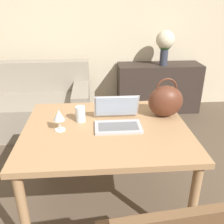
{
  "coord_description": "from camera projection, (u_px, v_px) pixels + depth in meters",
  "views": [
    {
      "loc": [
        -0.13,
        -1.01,
        1.57
      ],
      "look_at": [
        -0.0,
        0.58,
        0.85
      ],
      "focal_mm": 40.0,
      "sensor_mm": 36.0,
      "label": 1
    }
  ],
  "objects": [
    {
      "name": "laptop",
      "position": [
        117.0,
        117.0,
        1.83
      ],
      "size": [
        0.33,
        0.28,
        0.2
      ],
      "color": "#ADADB2",
      "rests_on": "dining_table"
    },
    {
      "name": "sideboard",
      "position": [
        158.0,
        88.0,
        3.74
      ],
      "size": [
        1.21,
        0.4,
        0.71
      ],
      "color": "#332823",
      "rests_on": "ground_plane"
    },
    {
      "name": "drinking_glass",
      "position": [
        80.0,
        114.0,
        1.86
      ],
      "size": [
        0.07,
        0.07,
        0.12
      ],
      "color": "silver",
      "rests_on": "dining_table"
    },
    {
      "name": "flower_vase",
      "position": [
        165.0,
        43.0,
        3.41
      ],
      "size": [
        0.25,
        0.25,
        0.48
      ],
      "color": "#333847",
      "rests_on": "sideboard"
    },
    {
      "name": "wine_glass",
      "position": [
        59.0,
        116.0,
        1.72
      ],
      "size": [
        0.08,
        0.08,
        0.16
      ],
      "color": "silver",
      "rests_on": "dining_table"
    },
    {
      "name": "dining_table",
      "position": [
        106.0,
        138.0,
        1.83
      ],
      "size": [
        1.18,
        0.96,
        0.73
      ],
      "color": "#A87F56",
      "rests_on": "ground_plane"
    },
    {
      "name": "handbag",
      "position": [
        166.0,
        101.0,
        1.92
      ],
      "size": [
        0.27,
        0.19,
        0.31
      ],
      "color": "#592D1E",
      "rests_on": "dining_table"
    },
    {
      "name": "couch",
      "position": [
        28.0,
        107.0,
        3.26
      ],
      "size": [
        1.61,
        0.84,
        0.82
      ],
      "color": "gray",
      "rests_on": "ground_plane"
    },
    {
      "name": "wall_back",
      "position": [
        101.0,
        16.0,
        3.5
      ],
      "size": [
        10.0,
        0.06,
        2.7
      ],
      "color": "beige",
      "rests_on": "ground_plane"
    }
  ]
}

